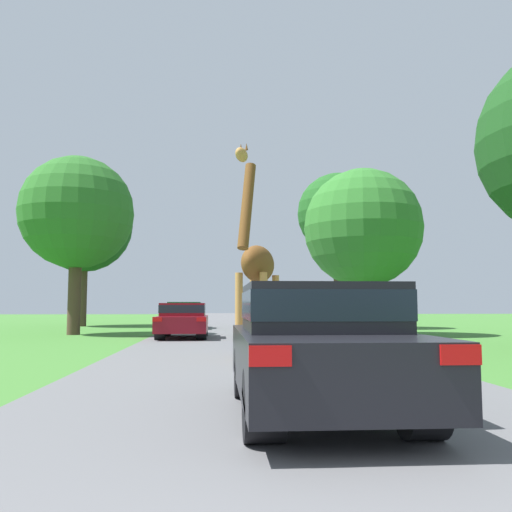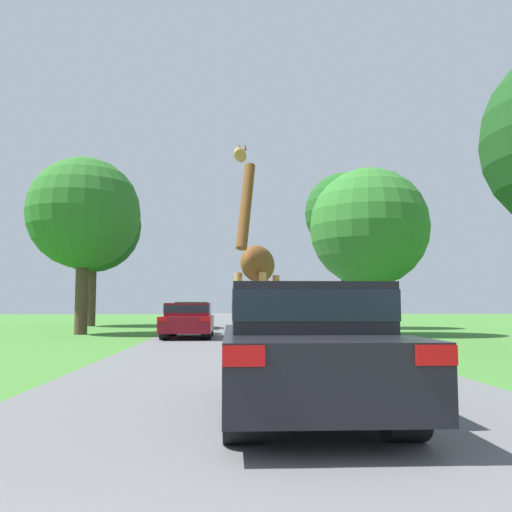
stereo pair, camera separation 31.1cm
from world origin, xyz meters
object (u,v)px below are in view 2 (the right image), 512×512
object	(u,v)px
car_queue_left	(286,323)
tree_mid_field	(345,214)
car_queue_right	(188,319)
giraffe_near_road	(257,266)
tree_centre_back	(84,214)
car_verge_right	(302,317)
tree_far_right	(93,225)
tree_left_edge	(369,228)
car_far_ahead	(192,314)
car_lead_maroon	(305,345)

from	to	relation	value
car_queue_left	tree_mid_field	bearing A→B (deg)	69.31
car_queue_right	tree_mid_field	xyz separation A→B (m)	(8.12, 8.33, 5.68)
giraffe_near_road	tree_centre_back	bearing A→B (deg)	-38.72
giraffe_near_road	car_verge_right	size ratio (longest dim) A/B	1.17
tree_mid_field	tree_far_right	bearing A→B (deg)	164.46
tree_mid_field	tree_left_edge	bearing A→B (deg)	-93.77
car_queue_left	tree_left_edge	bearing A→B (deg)	52.29
tree_far_right	tree_mid_field	size ratio (longest dim) A/B	1.06
car_queue_right	car_far_ahead	distance (m)	9.13
giraffe_near_road	car_verge_right	bearing A→B (deg)	-83.84
tree_centre_back	tree_mid_field	bearing A→B (deg)	23.24
car_lead_maroon	tree_centre_back	bearing A→B (deg)	112.53
giraffe_near_road	car_queue_right	xyz separation A→B (m)	(-2.28, 8.56, -1.49)
car_lead_maroon	car_queue_left	size ratio (longest dim) A/B	0.90
giraffe_near_road	tree_far_right	size ratio (longest dim) A/B	0.53
car_lead_maroon	tree_far_right	size ratio (longest dim) A/B	0.45
car_queue_right	tree_left_edge	xyz separation A→B (m)	(7.67, 1.44, 3.91)
car_lead_maroon	car_queue_left	world-z (taller)	car_lead_maroon
tree_mid_field	car_queue_right	bearing A→B (deg)	-134.26
giraffe_near_road	car_lead_maroon	size ratio (longest dim) A/B	1.18
giraffe_near_road	tree_far_right	world-z (taller)	tree_far_right
car_queue_right	tree_mid_field	world-z (taller)	tree_mid_field
tree_left_edge	tree_centre_back	distance (m)	12.66
giraffe_near_road	car_queue_right	distance (m)	8.98
car_queue_right	tree_far_right	distance (m)	15.39
car_lead_maroon	tree_mid_field	xyz separation A→B (m)	(5.60, 23.51, 5.60)
car_queue_right	tree_left_edge	bearing A→B (deg)	10.64
giraffe_near_road	car_queue_left	distance (m)	4.95
car_queue_right	car_queue_left	world-z (taller)	car_queue_right
tree_far_right	car_far_ahead	bearing A→B (deg)	-27.71
car_far_ahead	tree_left_edge	distance (m)	11.84
car_queue_left	tree_mid_field	xyz separation A→B (m)	(4.66, 12.33, 5.69)
giraffe_near_road	tree_centre_back	size ratio (longest dim) A/B	0.62
car_lead_maroon	car_far_ahead	world-z (taller)	car_lead_maroon
car_queue_right	tree_centre_back	xyz separation A→B (m)	(-4.91, 2.74, 4.64)
car_queue_right	tree_far_right	xyz separation A→B (m)	(-6.98, 12.53, 5.57)
tree_mid_field	car_lead_maroon	bearing A→B (deg)	-103.39
car_far_ahead	car_verge_right	xyz separation A→B (m)	(5.42, -5.81, -0.05)
car_lead_maroon	car_queue_left	distance (m)	11.22
car_far_ahead	tree_centre_back	world-z (taller)	tree_centre_back
tree_left_edge	tree_mid_field	xyz separation A→B (m)	(0.45, 6.89, 1.78)
car_queue_left	tree_far_right	world-z (taller)	tree_far_right
car_queue_right	tree_left_edge	size ratio (longest dim) A/B	0.56
car_lead_maroon	car_far_ahead	xyz separation A→B (m)	(-3.00, 24.29, -0.03)
giraffe_near_road	tree_centre_back	world-z (taller)	tree_centre_back
tree_centre_back	tree_far_right	size ratio (longest dim) A/B	0.85
car_far_ahead	tree_centre_back	size ratio (longest dim) A/B	0.57
car_verge_right	tree_left_edge	size ratio (longest dim) A/B	0.58
car_queue_right	car_queue_left	xyz separation A→B (m)	(3.46, -4.00, -0.01)
car_verge_right	tree_left_edge	distance (m)	5.12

